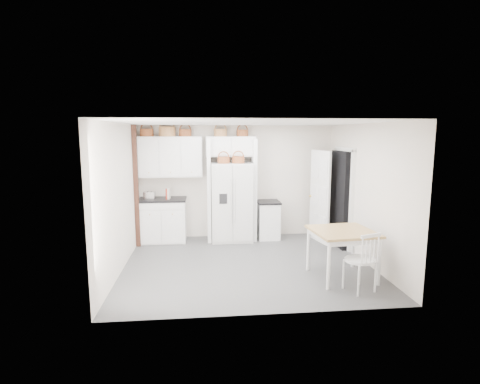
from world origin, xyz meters
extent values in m
plane|color=#4A4A4A|center=(0.00, 0.00, 0.00)|extent=(4.50, 4.50, 0.00)
plane|color=white|center=(0.00, 0.00, 2.60)|extent=(4.50, 4.50, 0.00)
plane|color=beige|center=(0.00, 2.00, 1.30)|extent=(4.50, 0.00, 4.50)
plane|color=beige|center=(-2.25, 0.00, 1.30)|extent=(0.00, 4.00, 4.00)
plane|color=beige|center=(2.25, 0.00, 1.30)|extent=(0.00, 4.00, 4.00)
cube|color=silver|center=(-0.15, 1.65, 0.88)|extent=(0.91, 0.74, 1.77)
cube|color=white|center=(-1.70, 1.70, 0.47)|extent=(1.01, 0.64, 0.94)
cube|color=white|center=(0.71, 1.70, 0.42)|extent=(0.48, 0.57, 0.84)
cube|color=#A68148|center=(1.52, -0.82, 0.41)|extent=(1.06, 1.06, 0.82)
cube|color=white|center=(1.59, -1.37, 0.49)|extent=(0.61, 0.58, 0.99)
cube|color=black|center=(-1.70, 1.70, 0.96)|extent=(1.05, 0.68, 0.04)
cube|color=black|center=(0.71, 1.70, 0.86)|extent=(0.51, 0.61, 0.04)
cube|color=silver|center=(-1.97, 1.61, 1.06)|extent=(0.26, 0.18, 0.17)
cube|color=maroon|center=(-1.60, 1.62, 1.09)|extent=(0.05, 0.15, 0.22)
cube|color=beige|center=(-1.54, 1.62, 1.10)|extent=(0.06, 0.16, 0.24)
cylinder|color=maroon|center=(-2.01, 1.83, 2.43)|extent=(0.29, 0.29, 0.17)
cylinder|color=#A2552D|center=(-1.56, 1.83, 2.46)|extent=(0.36, 0.36, 0.21)
cylinder|color=maroon|center=(-1.16, 1.83, 2.43)|extent=(0.27, 0.27, 0.16)
cylinder|color=#A2552D|center=(-0.38, 1.83, 2.43)|extent=(0.29, 0.29, 0.16)
cylinder|color=maroon|center=(0.11, 1.83, 2.43)|extent=(0.27, 0.27, 0.15)
cylinder|color=maroon|center=(-0.33, 1.55, 1.84)|extent=(0.27, 0.27, 0.14)
cylinder|color=maroon|center=(-0.01, 1.55, 1.84)|extent=(0.27, 0.27, 0.15)
cube|color=white|center=(-1.50, 1.83, 1.90)|extent=(1.40, 0.34, 0.90)
cube|color=white|center=(-0.15, 1.83, 2.12)|extent=(1.12, 0.34, 0.45)
cube|color=white|center=(-0.66, 1.70, 1.15)|extent=(0.08, 0.60, 2.30)
cube|color=white|center=(0.36, 1.70, 1.15)|extent=(0.08, 0.60, 2.30)
cube|color=#351912|center=(-2.20, 1.35, 1.30)|extent=(0.09, 0.09, 2.60)
cube|color=black|center=(2.16, 1.00, 1.02)|extent=(0.18, 0.85, 2.05)
cube|color=white|center=(1.80, 1.33, 1.02)|extent=(0.21, 0.79, 2.05)
camera|label=1|loc=(-0.80, -6.67, 2.41)|focal=28.00mm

